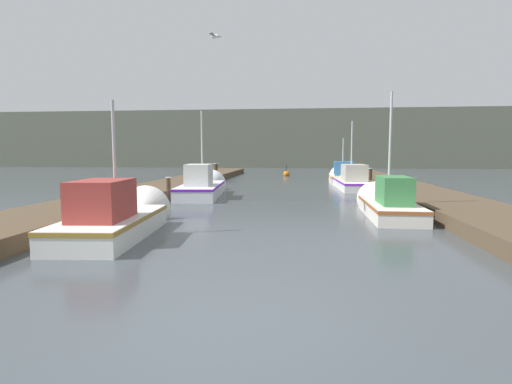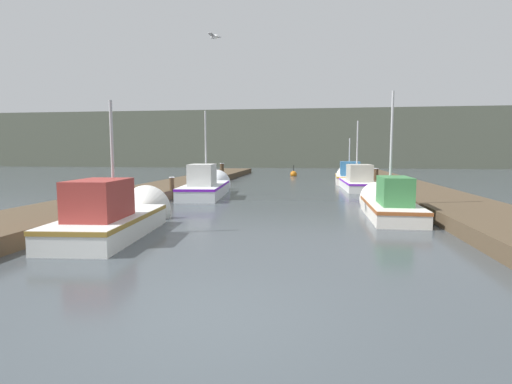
% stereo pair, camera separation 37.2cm
% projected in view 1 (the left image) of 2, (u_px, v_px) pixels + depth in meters
% --- Properties ---
extents(ground_plane, '(200.00, 200.00, 0.00)m').
position_uv_depth(ground_plane, '(224.00, 322.00, 4.95)').
color(ground_plane, '#3D4449').
extents(dock_left, '(2.85, 40.00, 0.41)m').
position_uv_depth(dock_left, '(165.00, 187.00, 21.45)').
color(dock_left, '#4C3D2B').
rests_on(dock_left, ground_plane).
extents(dock_right, '(2.85, 40.00, 0.41)m').
position_uv_depth(dock_right, '(408.00, 190.00, 20.06)').
color(dock_right, '#4C3D2B').
rests_on(dock_right, ground_plane).
extents(distant_shore_ridge, '(120.00, 16.00, 7.66)m').
position_uv_depth(distant_shore_ridge, '(294.00, 140.00, 59.57)').
color(distant_shore_ridge, '#565B4C').
rests_on(distant_shore_ridge, ground_plane).
extents(fishing_boat_0, '(2.03, 5.01, 3.90)m').
position_uv_depth(fishing_boat_0, '(119.00, 217.00, 10.28)').
color(fishing_boat_0, silver).
rests_on(fishing_boat_0, ground_plane).
extents(fishing_boat_1, '(1.55, 5.11, 4.51)m').
position_uv_depth(fishing_boat_1, '(386.00, 203.00, 13.54)').
color(fishing_boat_1, silver).
rests_on(fishing_boat_1, ground_plane).
extents(fishing_boat_2, '(2.30, 6.60, 4.55)m').
position_uv_depth(fishing_boat_2, '(204.00, 186.00, 19.61)').
color(fishing_boat_2, silver).
rests_on(fishing_boat_2, ground_plane).
extents(fishing_boat_3, '(1.73, 6.15, 4.33)m').
position_uv_depth(fishing_boat_3, '(350.00, 181.00, 23.18)').
color(fishing_boat_3, silver).
rests_on(fishing_boat_3, ground_plane).
extents(fishing_boat_4, '(1.95, 5.17, 3.58)m').
position_uv_depth(fishing_boat_4, '(342.00, 176.00, 27.59)').
color(fishing_boat_4, silver).
rests_on(fishing_boat_4, ground_plane).
extents(mooring_piling_0, '(0.24, 0.24, 0.99)m').
position_uv_depth(mooring_piling_0, '(169.00, 188.00, 17.79)').
color(mooring_piling_0, '#473523').
rests_on(mooring_piling_0, ground_plane).
extents(mooring_piling_1, '(0.32, 0.32, 1.13)m').
position_uv_depth(mooring_piling_1, '(370.00, 177.00, 24.18)').
color(mooring_piling_1, '#473523').
rests_on(mooring_piling_1, ground_plane).
extents(mooring_piling_2, '(0.33, 0.33, 1.13)m').
position_uv_depth(mooring_piling_2, '(356.00, 174.00, 27.42)').
color(mooring_piling_2, '#473523').
rests_on(mooring_piling_2, ground_plane).
extents(mooring_piling_3, '(0.31, 0.31, 1.32)m').
position_uv_depth(mooring_piling_3, '(216.00, 172.00, 28.07)').
color(mooring_piling_3, '#473523').
rests_on(mooring_piling_3, ground_plane).
extents(channel_buoy, '(0.58, 0.58, 1.08)m').
position_uv_depth(channel_buoy, '(286.00, 174.00, 34.98)').
color(channel_buoy, '#BF6513').
rests_on(channel_buoy, ground_plane).
extents(seagull_lead, '(0.31, 0.55, 0.12)m').
position_uv_depth(seagull_lead, '(215.00, 36.00, 12.03)').
color(seagull_lead, white).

